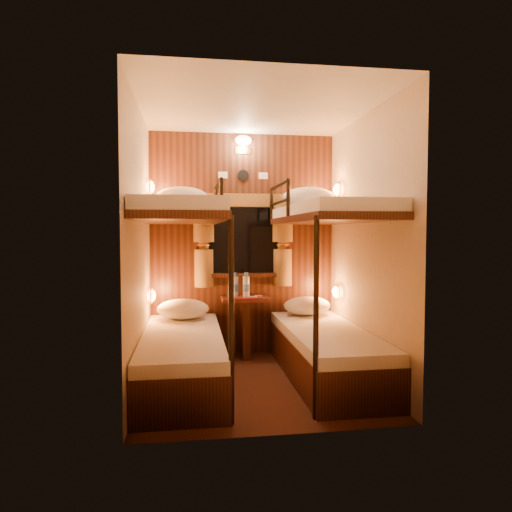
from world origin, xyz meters
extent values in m
plane|color=#36180E|center=(0.00, 0.00, 0.00)|extent=(2.10, 2.10, 0.00)
plane|color=silver|center=(0.00, 0.00, 2.40)|extent=(2.10, 2.10, 0.00)
plane|color=#C6B293|center=(0.00, 1.05, 1.20)|extent=(2.40, 0.00, 2.40)
plane|color=#C6B293|center=(0.00, -1.05, 1.20)|extent=(2.40, 0.00, 2.40)
plane|color=#C6B293|center=(-1.00, 0.00, 1.20)|extent=(0.00, 2.40, 2.40)
plane|color=#C6B293|center=(1.00, 0.00, 1.20)|extent=(0.00, 2.40, 2.40)
cube|color=black|center=(0.00, 1.04, 1.20)|extent=(2.00, 0.03, 2.40)
cube|color=black|center=(-0.65, 0.07, 0.17)|extent=(0.70, 1.90, 0.35)
cube|color=white|center=(-0.65, 0.07, 0.40)|extent=(0.68, 1.88, 0.10)
cube|color=black|center=(-0.65, 0.07, 1.45)|extent=(0.70, 1.90, 0.06)
cube|color=white|center=(-0.65, 0.07, 1.53)|extent=(0.68, 1.88, 0.10)
cylinder|color=black|center=(-0.30, -0.83, 0.72)|extent=(0.04, 0.04, 1.45)
cylinder|color=black|center=(-0.30, 0.95, 1.64)|extent=(0.04, 0.04, 0.32)
cylinder|color=black|center=(-0.30, 0.10, 1.64)|extent=(0.04, 0.04, 0.32)
cylinder|color=black|center=(-0.30, 0.53, 1.80)|extent=(0.04, 0.85, 0.04)
cylinder|color=black|center=(-0.30, 0.53, 1.63)|extent=(0.03, 0.85, 0.03)
cube|color=black|center=(0.65, 0.07, 0.17)|extent=(0.70, 1.90, 0.35)
cube|color=white|center=(0.65, 0.07, 0.40)|extent=(0.68, 1.88, 0.10)
cube|color=black|center=(0.65, 0.07, 1.45)|extent=(0.70, 1.90, 0.06)
cube|color=white|center=(0.65, 0.07, 1.53)|extent=(0.68, 1.88, 0.10)
cylinder|color=black|center=(0.30, -0.83, 0.72)|extent=(0.04, 0.04, 1.45)
cylinder|color=black|center=(0.30, 0.95, 1.64)|extent=(0.04, 0.04, 0.32)
cylinder|color=black|center=(0.30, 0.10, 1.64)|extent=(0.04, 0.04, 0.32)
cylinder|color=black|center=(0.30, 0.53, 1.80)|extent=(0.04, 0.85, 0.04)
cylinder|color=black|center=(0.30, 0.53, 1.63)|extent=(0.03, 0.85, 0.03)
cube|color=black|center=(0.00, 1.02, 1.25)|extent=(0.98, 0.02, 0.78)
cube|color=black|center=(0.00, 1.01, 1.25)|extent=(0.90, 0.01, 0.70)
cube|color=black|center=(0.00, 0.97, 0.87)|extent=(1.00, 0.12, 0.04)
cube|color=brown|center=(0.00, 0.98, 1.68)|extent=(1.10, 0.06, 0.14)
cylinder|color=brown|center=(-0.43, 0.97, 1.43)|extent=(0.22, 0.22, 0.40)
cylinder|color=brown|center=(-0.43, 0.97, 1.20)|extent=(0.11, 0.11, 0.12)
cylinder|color=brown|center=(-0.43, 0.97, 0.95)|extent=(0.20, 0.20, 0.40)
torus|color=#CD853C|center=(-0.43, 0.97, 1.20)|extent=(0.14, 0.14, 0.02)
cylinder|color=brown|center=(0.43, 0.97, 1.43)|extent=(0.22, 0.22, 0.40)
cylinder|color=brown|center=(0.43, 0.97, 1.20)|extent=(0.11, 0.11, 0.12)
cylinder|color=brown|center=(0.43, 0.97, 0.95)|extent=(0.20, 0.20, 0.40)
torus|color=#CD853C|center=(0.43, 0.97, 1.20)|extent=(0.14, 0.14, 0.02)
cylinder|color=black|center=(0.00, 1.02, 1.95)|extent=(0.12, 0.02, 0.12)
cube|color=silver|center=(-0.22, 1.02, 1.95)|extent=(0.10, 0.01, 0.07)
cube|color=silver|center=(0.22, 1.02, 1.95)|extent=(0.10, 0.01, 0.07)
cube|color=#CD853C|center=(0.00, 1.02, 2.22)|extent=(0.18, 0.01, 0.08)
ellipsoid|color=#FFCC8C|center=(0.00, 1.00, 2.32)|extent=(0.18, 0.09, 0.11)
ellipsoid|color=orange|center=(-0.96, 0.70, 0.70)|extent=(0.08, 0.20, 0.13)
torus|color=#CD853C|center=(-0.96, 0.70, 0.70)|extent=(0.02, 0.17, 0.17)
ellipsoid|color=orange|center=(-0.96, 0.70, 1.78)|extent=(0.08, 0.20, 0.13)
torus|color=#CD853C|center=(-0.96, 0.70, 1.78)|extent=(0.02, 0.17, 0.17)
ellipsoid|color=orange|center=(0.96, 0.70, 0.70)|extent=(0.08, 0.20, 0.13)
torus|color=#CD853C|center=(0.96, 0.70, 0.70)|extent=(0.02, 0.17, 0.17)
ellipsoid|color=orange|center=(0.96, 0.70, 1.78)|extent=(0.08, 0.20, 0.13)
torus|color=#CD853C|center=(0.96, 0.70, 1.78)|extent=(0.02, 0.17, 0.17)
cube|color=#4E2011|center=(0.00, 0.85, 0.63)|extent=(0.50, 0.34, 0.04)
cube|color=black|center=(0.00, 0.85, 0.30)|extent=(0.08, 0.30, 0.61)
cube|color=maroon|center=(0.00, 0.85, 0.65)|extent=(0.30, 0.34, 0.01)
cylinder|color=#99BFE5|center=(-0.11, 0.85, 0.76)|extent=(0.07, 0.07, 0.22)
cylinder|color=#436DCA|center=(-0.11, 0.85, 0.75)|extent=(0.07, 0.07, 0.08)
cylinder|color=#436DCA|center=(-0.11, 0.85, 0.89)|extent=(0.04, 0.04, 0.03)
cylinder|color=#99BFE5|center=(0.01, 0.82, 0.76)|extent=(0.07, 0.07, 0.22)
cylinder|color=#436DCA|center=(0.01, 0.82, 0.75)|extent=(0.08, 0.08, 0.08)
cylinder|color=#436DCA|center=(0.01, 0.82, 0.89)|extent=(0.04, 0.04, 0.03)
cube|color=silver|center=(0.08, 0.79, 0.65)|extent=(0.09, 0.07, 0.01)
cube|color=silver|center=(0.15, 0.88, 0.65)|extent=(0.09, 0.07, 0.01)
ellipsoid|color=silver|center=(-0.65, 0.70, 0.56)|extent=(0.52, 0.37, 0.20)
ellipsoid|color=silver|center=(0.65, 0.75, 0.55)|extent=(0.50, 0.36, 0.20)
ellipsoid|color=silver|center=(-0.65, 0.67, 1.69)|extent=(0.50, 0.36, 0.20)
ellipsoid|color=silver|center=(0.65, 0.72, 1.70)|extent=(0.55, 0.39, 0.22)
camera|label=1|loc=(-0.58, -3.93, 1.33)|focal=32.00mm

